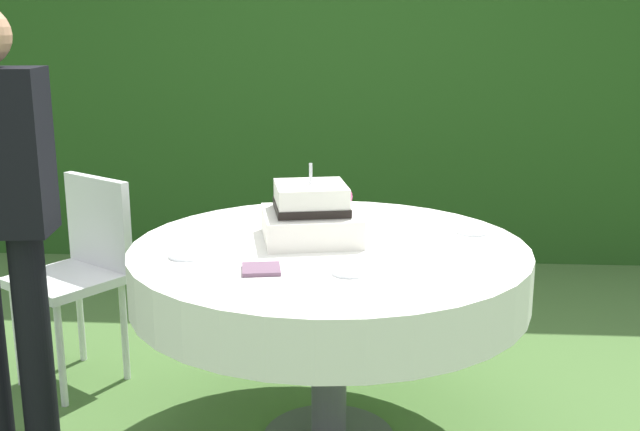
{
  "coord_description": "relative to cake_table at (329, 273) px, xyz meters",
  "views": [
    {
      "loc": [
        0.14,
        -2.64,
        1.55
      ],
      "look_at": [
        -0.04,
        0.04,
        0.87
      ],
      "focal_mm": 43.65,
      "sensor_mm": 36.0,
      "label": 1
    }
  ],
  "objects": [
    {
      "name": "foliage_hedge",
      "position": [
        0.0,
        2.58,
        0.62
      ],
      "size": [
        5.33,
        0.57,
        2.57
      ],
      "primitive_type": "cube",
      "color": "#234C19",
      "rests_on": "ground_plane"
    },
    {
      "name": "cake_table",
      "position": [
        0.0,
        0.0,
        0.0
      ],
      "size": [
        1.41,
        1.41,
        0.77
      ],
      "color": "#4C4C51",
      "rests_on": "ground_plane"
    },
    {
      "name": "wedding_cake",
      "position": [
        -0.07,
        0.08,
        0.2
      ],
      "size": [
        0.4,
        0.4,
        0.28
      ],
      "color": "white",
      "rests_on": "cake_table"
    },
    {
      "name": "serving_plate_near",
      "position": [
        0.53,
        0.21,
        0.11
      ],
      "size": [
        0.12,
        0.12,
        0.01
      ],
      "primitive_type": "cylinder",
      "color": "white",
      "rests_on": "cake_table"
    },
    {
      "name": "serving_plate_far",
      "position": [
        -0.47,
        -0.17,
        0.11
      ],
      "size": [
        0.12,
        0.12,
        0.01
      ],
      "primitive_type": "cylinder",
      "color": "white",
      "rests_on": "cake_table"
    },
    {
      "name": "serving_plate_left",
      "position": [
        0.08,
        -0.31,
        0.11
      ],
      "size": [
        0.11,
        0.11,
        0.01
      ],
      "primitive_type": "cylinder",
      "color": "white",
      "rests_on": "cake_table"
    },
    {
      "name": "napkin_stack",
      "position": [
        -0.2,
        -0.3,
        0.11
      ],
      "size": [
        0.14,
        0.14,
        0.01
      ],
      "primitive_type": "cube",
      "rotation": [
        0.0,
        0.0,
        0.17
      ],
      "color": "#6B4C60",
      "rests_on": "cake_table"
    },
    {
      "name": "garden_chair",
      "position": [
        -1.1,
        0.49,
        -0.13
      ],
      "size": [
        0.56,
        0.56,
        0.89
      ],
      "color": "white",
      "rests_on": "ground_plane"
    }
  ]
}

